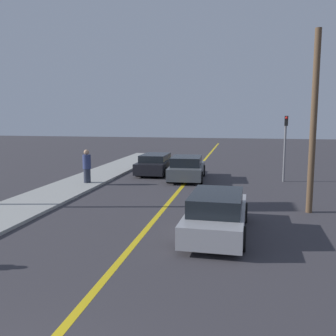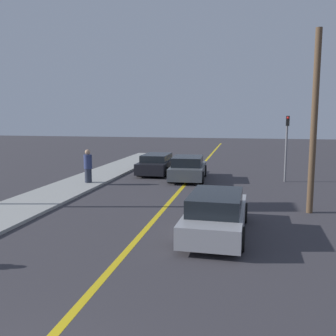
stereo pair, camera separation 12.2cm
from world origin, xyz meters
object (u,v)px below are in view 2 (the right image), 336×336
object	(u,v)px
pedestrian_mid_group	(88,166)
utility_pole	(314,123)
car_near_right_lane	(216,214)
traffic_light	(287,141)
car_ahead_center	(188,168)
car_far_distant	(157,164)

from	to	relation	value
pedestrian_mid_group	utility_pole	distance (m)	11.73
car_near_right_lane	traffic_light	bearing A→B (deg)	74.62
car_near_right_lane	car_ahead_center	xyz separation A→B (m)	(-2.39, 9.91, 0.01)
car_near_right_lane	pedestrian_mid_group	world-z (taller)	pedestrian_mid_group
car_ahead_center	pedestrian_mid_group	size ratio (longest dim) A/B	2.43
pedestrian_mid_group	traffic_light	distance (m)	11.07
pedestrian_mid_group	traffic_light	world-z (taller)	traffic_light
car_ahead_center	pedestrian_mid_group	bearing A→B (deg)	-154.72
pedestrian_mid_group	traffic_light	size ratio (longest dim) A/B	0.48
car_ahead_center	pedestrian_mid_group	distance (m)	5.76
car_ahead_center	utility_pole	world-z (taller)	utility_pole
car_far_distant	traffic_light	bearing A→B (deg)	-12.08
pedestrian_mid_group	traffic_light	xyz separation A→B (m)	(10.57, 3.03, 1.29)
traffic_light	utility_pole	bearing A→B (deg)	-88.01
traffic_light	utility_pole	size ratio (longest dim) A/B	0.54
car_near_right_lane	car_far_distant	bearing A→B (deg)	113.23
pedestrian_mid_group	car_ahead_center	bearing A→B (deg)	28.18
car_far_distant	car_ahead_center	bearing A→B (deg)	-40.36
car_far_distant	traffic_light	distance (m)	8.17
car_ahead_center	car_far_distant	distance (m)	3.03
car_near_right_lane	utility_pole	world-z (taller)	utility_pole
traffic_light	car_far_distant	bearing A→B (deg)	168.21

